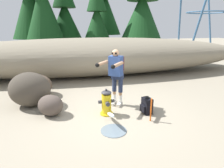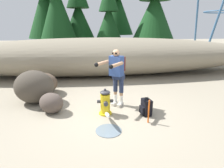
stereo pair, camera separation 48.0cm
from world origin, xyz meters
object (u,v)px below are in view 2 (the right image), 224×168
(boulder_large, at_px, (34,87))
(survey_stake, at_px, (149,112))
(fire_hydrant, at_px, (105,103))
(spare_backpack, at_px, (146,107))
(utility_worker, at_px, (117,71))
(boulder_mid, at_px, (42,83))
(boulder_small, at_px, (51,103))

(boulder_large, relative_size, survey_stake, 2.00)
(fire_hydrant, relative_size, spare_backpack, 1.53)
(utility_worker, xyz_separation_m, boulder_mid, (-2.43, 1.40, -0.70))
(survey_stake, bearing_deg, utility_worker, 120.43)
(spare_backpack, height_order, boulder_small, boulder_small)
(utility_worker, distance_m, boulder_large, 2.60)
(utility_worker, relative_size, boulder_small, 2.39)
(boulder_mid, xyz_separation_m, survey_stake, (3.06, -2.48, -0.07))
(boulder_mid, height_order, survey_stake, boulder_mid)
(boulder_large, height_order, boulder_small, boulder_large)
(spare_backpack, relative_size, boulder_large, 0.39)
(boulder_large, xyz_separation_m, boulder_small, (0.63, -0.79, -0.23))
(spare_backpack, relative_size, survey_stake, 0.78)
(boulder_large, bearing_deg, survey_stake, -28.42)
(fire_hydrant, bearing_deg, boulder_large, 152.86)
(boulder_large, bearing_deg, boulder_small, -51.17)
(boulder_mid, bearing_deg, fire_hydrant, -42.39)
(fire_hydrant, bearing_deg, boulder_small, 168.93)
(fire_hydrant, bearing_deg, spare_backpack, -9.34)
(boulder_mid, bearing_deg, spare_backpack, -33.22)
(spare_backpack, xyz_separation_m, boulder_mid, (-3.13, 2.05, 0.15))
(spare_backpack, bearing_deg, boulder_small, -20.06)
(utility_worker, bearing_deg, survey_stake, 68.79)
(fire_hydrant, bearing_deg, utility_worker, 51.88)
(utility_worker, xyz_separation_m, survey_stake, (0.64, -1.08, -0.77))
(spare_backpack, bearing_deg, boulder_mid, -42.95)
(boulder_small, height_order, survey_stake, survey_stake)
(boulder_mid, distance_m, boulder_small, 1.70)
(boulder_small, relative_size, survey_stake, 1.17)
(boulder_mid, bearing_deg, boulder_large, -92.71)
(utility_worker, bearing_deg, fire_hydrant, 0.23)
(survey_stake, bearing_deg, boulder_large, 151.58)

